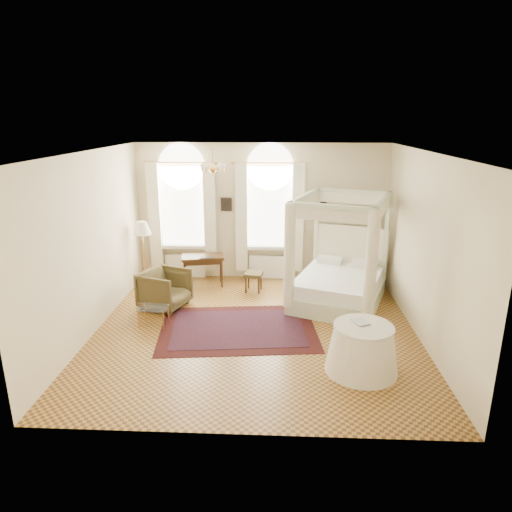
% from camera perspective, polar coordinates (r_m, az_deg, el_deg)
% --- Properties ---
extents(ground, '(6.00, 6.00, 0.00)m').
position_cam_1_polar(ground, '(8.78, -0.08, -9.16)').
color(ground, '#AC7832').
rests_on(ground, ground).
extents(room_walls, '(6.00, 6.00, 6.00)m').
position_cam_1_polar(room_walls, '(8.10, -0.09, 3.51)').
color(room_walls, beige).
rests_on(room_walls, ground).
extents(window_left, '(1.62, 0.27, 3.29)m').
position_cam_1_polar(window_left, '(11.24, -9.10, 4.54)').
color(window_left, white).
rests_on(window_left, room_walls).
extents(window_right, '(1.62, 0.27, 3.29)m').
position_cam_1_polar(window_right, '(11.00, 1.70, 4.49)').
color(window_right, white).
rests_on(window_right, room_walls).
extents(chandelier, '(0.51, 0.45, 0.50)m').
position_cam_1_polar(chandelier, '(9.21, -5.42, 10.92)').
color(chandelier, '#CE9044').
rests_on(chandelier, room_walls).
extents(wall_pictures, '(2.54, 0.03, 0.39)m').
position_cam_1_polar(wall_pictures, '(11.02, 1.14, 6.65)').
color(wall_pictures, black).
rests_on(wall_pictures, room_walls).
extents(canopy_bed, '(2.36, 2.60, 2.34)m').
position_cam_1_polar(canopy_bed, '(9.89, 10.28, -3.02)').
color(canopy_bed, beige).
rests_on(canopy_bed, ground).
extents(nightstand, '(0.53, 0.51, 0.60)m').
position_cam_1_polar(nightstand, '(11.35, 13.16, -1.80)').
color(nightstand, '#3A2210').
rests_on(nightstand, ground).
extents(nightstand_lamp, '(0.26, 0.26, 0.38)m').
position_cam_1_polar(nightstand_lamp, '(11.28, 13.81, 0.99)').
color(nightstand_lamp, '#CE9044').
rests_on(nightstand_lamp, nightstand).
extents(writing_desk, '(1.06, 0.68, 0.73)m').
position_cam_1_polar(writing_desk, '(10.84, -6.67, -0.52)').
color(writing_desk, '#3A2210').
rests_on(writing_desk, ground).
extents(laptop, '(0.35, 0.23, 0.03)m').
position_cam_1_polar(laptop, '(10.67, -6.07, -0.11)').
color(laptop, black).
rests_on(laptop, writing_desk).
extents(stool, '(0.45, 0.45, 0.46)m').
position_cam_1_polar(stool, '(10.47, -0.31, -2.47)').
color(stool, '#47391E').
rests_on(stool, ground).
extents(armchair, '(1.14, 1.13, 0.82)m').
position_cam_1_polar(armchair, '(9.79, -11.33, -4.07)').
color(armchair, '#44391D').
rests_on(armchair, ground).
extents(coffee_table, '(0.59, 0.44, 0.38)m').
position_cam_1_polar(coffee_table, '(9.00, -12.72, -6.49)').
color(coffee_table, silver).
rests_on(coffee_table, ground).
extents(floor_lamp, '(0.41, 0.41, 1.59)m').
position_cam_1_polar(floor_lamp, '(10.75, -14.05, 2.98)').
color(floor_lamp, '#CE9044').
rests_on(floor_lamp, ground).
extents(oriental_rug, '(3.14, 2.40, 0.01)m').
position_cam_1_polar(oriental_rug, '(8.81, -2.25, -9.02)').
color(oriental_rug, '#3B0E0E').
rests_on(oriental_rug, ground).
extents(side_table, '(1.15, 1.15, 0.78)m').
position_cam_1_polar(side_table, '(7.49, 13.13, -11.22)').
color(side_table, white).
rests_on(side_table, ground).
extents(book, '(0.30, 0.33, 0.03)m').
position_cam_1_polar(book, '(7.34, 12.24, -8.18)').
color(book, black).
rests_on(book, side_table).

